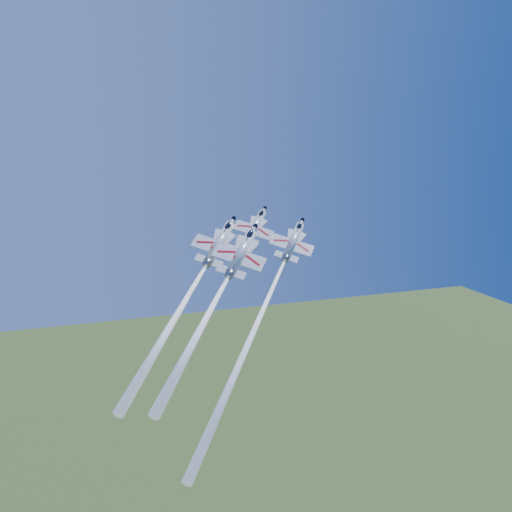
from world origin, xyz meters
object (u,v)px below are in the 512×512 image
object	(u,v)px
jet_right	(261,315)
jet_slot	(217,298)
jet_left	(190,292)
jet_lead	(225,283)

from	to	relation	value
jet_right	jet_slot	xyz separation A→B (m)	(-7.49, 3.08, 2.98)
jet_left	jet_slot	size ratio (longest dim) A/B	1.10
jet_left	jet_right	size ratio (longest dim) A/B	0.84
jet_right	jet_left	bearing A→B (deg)	164.15
jet_right	jet_slot	bearing A→B (deg)	-171.31
jet_lead	jet_left	size ratio (longest dim) A/B	1.05
jet_slot	jet_left	bearing A→B (deg)	141.85
jet_left	jet_slot	xyz separation A→B (m)	(3.15, -8.29, 0.76)
jet_left	jet_right	xyz separation A→B (m)	(10.64, -11.37, -2.22)
jet_left	jet_right	bearing A→B (deg)	-15.85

